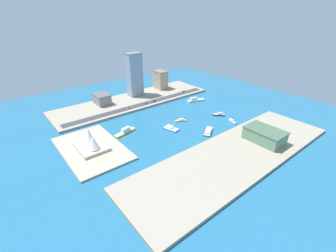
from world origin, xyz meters
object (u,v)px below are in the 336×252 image
Objects in this scene: warehouse_low_gray at (102,99)px; tower_tall_glass at (134,75)px; terminal_long_green at (265,135)px; ferry_white_commuter at (196,100)px; patrol_launch_navy at (219,114)px; suv_black at (155,101)px; yacht_sleek_gray at (232,121)px; hatchback_blue at (146,104)px; opera_landmark at (91,142)px; pickup_red at (183,91)px; apartment_midrise_tan at (160,80)px; catamaran_blue at (171,128)px; water_taxi_orange at (181,120)px; van_white at (129,108)px; traffic_light_waterfront at (123,109)px; barge_flat_brown at (208,131)px; ferry_yellow_fast at (125,132)px.

tower_tall_glass is at bearing -88.44° from warehouse_low_gray.
ferry_white_commuter is at bearing -13.42° from terminal_long_green.
suv_black is (89.11, 40.68, 2.18)m from patrol_launch_navy.
yacht_sleek_gray is 124.04m from hatchback_blue.
patrol_launch_navy is 166.84m from opera_landmark.
opera_landmark is (-68.90, 187.15, 5.37)m from pickup_red.
pickup_red is at bearing -156.03° from apartment_midrise_tan.
yacht_sleek_gray is 0.36× the size of terminal_long_green.
apartment_midrise_tan reaches higher than pickup_red.
apartment_midrise_tan reaches higher than catamaran_blue.
van_white reaches higher than water_taxi_orange.
terminal_long_green is 1.11× the size of opera_landmark.
warehouse_low_gray is (73.03, 118.03, 8.01)m from ferry_white_commuter.
catamaran_blue is 3.09× the size of traffic_light_waterfront.
van_white is 0.94× the size of suv_black.
water_taxi_orange is at bearing 7.19° from barge_flat_brown.
yacht_sleek_gray is 82.25m from ferry_white_commuter.
hatchback_blue is at bearing -92.29° from van_white.
terminal_long_green is (-51.51, 15.33, 8.26)m from yacht_sleek_gray.
suv_black is at bearing -86.52° from hatchback_blue.
patrol_launch_navy is (-56.66, 12.84, -0.57)m from ferry_white_commuter.
traffic_light_waterfront is at bearing 75.75° from ferry_white_commuter.
van_white is at bearing 93.11° from pickup_red.
opera_landmark is (-62.89, 123.91, 5.38)m from suv_black.
terminal_long_green is 6.05× the size of traffic_light_waterfront.
yacht_sleek_gray is at bearing -115.53° from catamaran_blue.
suv_black reaches higher than patrol_launch_navy.
warehouse_low_gray reaches higher than catamaran_blue.
barge_flat_brown is 3.59× the size of traffic_light_waterfront.
yacht_sleek_gray is 184.56m from warehouse_low_gray.
barge_flat_brown is 59.63m from terminal_long_green.
tower_tall_glass is 64.28m from van_white.
apartment_midrise_tan is (78.17, 7.94, 15.75)m from ferry_white_commuter.
van_white is at bearing 7.18° from catamaran_blue.
ferry_yellow_fast is 131.97m from yacht_sleek_gray.
tower_tall_glass reaches higher than ferry_white_commuter.
yacht_sleek_gray is 169.05m from opera_landmark.
ferry_white_commuter is 139.03m from warehouse_low_gray.
catamaran_blue is 0.31× the size of tower_tall_glass.
traffic_light_waterfront is (-45.31, -8.89, -2.96)m from warehouse_low_gray.
water_taxi_orange is 2.72× the size of pickup_red.
apartment_midrise_tan is at bearing -2.97° from yacht_sleek_gray.
tower_tall_glass is 10.07× the size of traffic_light_waterfront.
terminal_long_green is 7.85× the size of suv_black.
terminal_long_green is at bearing 166.58° from ferry_white_commuter.
terminal_long_green reaches higher than ferry_yellow_fast.
opera_landmark is (16.16, 89.99, 7.89)m from catamaran_blue.
warehouse_low_gray is 76.48m from suv_black.
yacht_sleek_gray is at bearing -16.57° from terminal_long_green.
van_white reaches higher than patrol_launch_navy.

